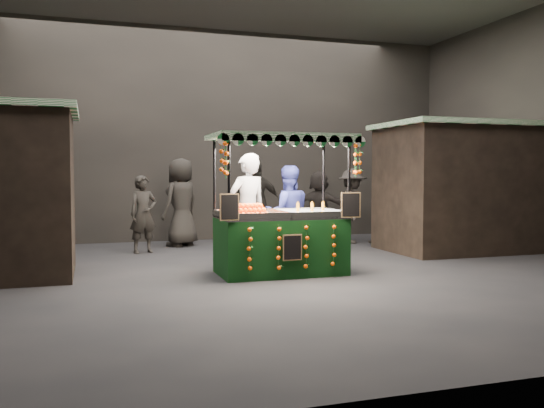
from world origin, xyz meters
name	(u,v)px	position (x,y,z in m)	size (l,w,h in m)	color
ground	(274,274)	(0.00, 0.00, 0.00)	(12.00, 12.00, 0.00)	black
market_hall	(274,57)	(0.00, 0.00, 3.38)	(12.10, 10.10, 5.05)	black
neighbour_stall_right	(456,187)	(4.40, 1.50, 1.31)	(3.00, 2.20, 2.60)	black
juice_stall	(281,231)	(0.11, -0.05, 0.68)	(2.25, 1.32, 2.18)	black
vendor_grey	(248,211)	(-0.23, 0.75, 0.96)	(0.81, 0.65, 1.91)	slate
vendor_blue	(288,214)	(0.58, 1.02, 0.86)	(0.91, 0.74, 1.72)	navy
shopper_0	(143,214)	(-1.74, 3.08, 0.77)	(0.65, 0.52, 1.54)	black
shopper_1	(387,205)	(3.51, 2.73, 0.89)	(1.08, 1.09, 1.78)	#2A2522
shopper_2	(257,201)	(0.94, 4.20, 0.94)	(1.19, 0.82, 1.88)	black
shopper_3	(352,206)	(2.95, 3.33, 0.85)	(1.02, 1.26, 1.69)	#2B2523
shopper_4	(181,202)	(-0.85, 3.94, 0.96)	(1.11, 1.05, 1.91)	black
shopper_5	(319,206)	(2.34, 3.82, 0.82)	(1.47, 1.35, 1.64)	black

